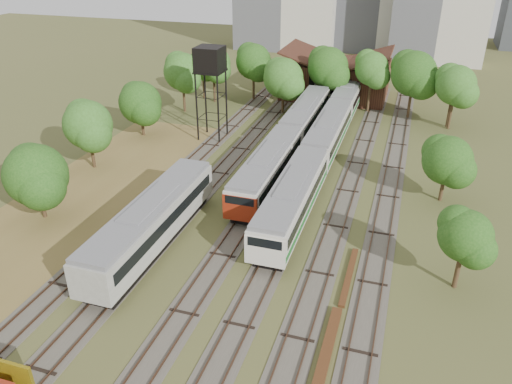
% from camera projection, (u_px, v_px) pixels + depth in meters
% --- Properties ---
extents(ground, '(240.00, 240.00, 0.00)m').
position_uv_depth(ground, '(192.00, 353.00, 31.07)').
color(ground, '#475123').
rests_on(ground, ground).
extents(dry_grass_patch, '(14.00, 60.00, 0.04)m').
position_uv_depth(dry_grass_patch, '(38.00, 239.00, 42.69)').
color(dry_grass_patch, brown).
rests_on(dry_grass_patch, ground).
extents(tracks, '(24.60, 80.00, 0.19)m').
position_uv_depth(tracks, '(284.00, 182.00, 52.38)').
color(tracks, '#4C473D').
rests_on(tracks, ground).
extents(railcar_red_set, '(3.15, 34.58, 3.90)m').
position_uv_depth(railcar_red_set, '(289.00, 140.00, 57.70)').
color(railcar_red_set, black).
rests_on(railcar_red_set, ground).
extents(railcar_green_set, '(3.20, 52.07, 3.97)m').
position_uv_depth(railcar_green_set, '(328.00, 134.00, 59.16)').
color(railcar_green_set, black).
rests_on(railcar_green_set, ground).
extents(railcar_rear, '(2.70, 16.08, 3.33)m').
position_uv_depth(railcar_rear, '(330.00, 83.00, 80.89)').
color(railcar_rear, black).
rests_on(railcar_rear, ground).
extents(old_grey_coach, '(3.29, 18.00, 4.08)m').
position_uv_depth(old_grey_coach, '(152.00, 222.00, 40.84)').
color(old_grey_coach, black).
rests_on(old_grey_coach, ground).
extents(water_tower, '(3.30, 3.30, 11.42)m').
position_uv_depth(water_tower, '(210.00, 62.00, 59.62)').
color(water_tower, black).
rests_on(water_tower, ground).
extents(rail_pile_near, '(0.68, 10.22, 0.34)m').
position_uv_depth(rail_pile_near, '(323.00, 363.00, 30.07)').
color(rail_pile_near, '#573118').
rests_on(rail_pile_near, ground).
extents(rail_pile_far, '(0.46, 7.40, 0.24)m').
position_uv_depth(rail_pile_far, '(349.00, 276.00, 37.86)').
color(rail_pile_far, '#573118').
rests_on(rail_pile_far, ground).
extents(maintenance_shed, '(16.45, 11.55, 7.58)m').
position_uv_depth(maintenance_shed, '(336.00, 78.00, 79.05)').
color(maintenance_shed, '#341A13').
rests_on(maintenance_shed, ground).
extents(tree_band_left, '(8.17, 61.98, 8.50)m').
position_uv_depth(tree_band_left, '(103.00, 124.00, 54.13)').
color(tree_band_left, '#382616').
rests_on(tree_band_left, ground).
extents(tree_band_far, '(39.53, 10.74, 9.35)m').
position_uv_depth(tree_band_far, '(330.00, 71.00, 70.89)').
color(tree_band_far, '#382616').
rests_on(tree_band_far, ground).
extents(tree_band_right, '(5.55, 40.43, 7.58)m').
position_uv_depth(tree_band_right, '(453.00, 140.00, 50.39)').
color(tree_band_right, '#382616').
rests_on(tree_band_right, ground).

